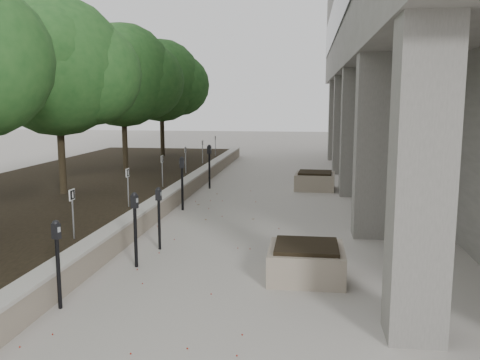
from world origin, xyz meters
The scene contains 20 objects.
ground centered at (0.00, 0.00, 0.00)m, with size 90.00×90.00×0.00m, color #AFA9A1.
retaining_wall centered at (-1.82, 9.00, 0.25)m, with size 0.39×26.00×0.50m, color tan, non-canonical shape.
planting_bed centered at (-5.50, 9.00, 0.20)m, with size 7.00×26.00×0.40m, color black.
crabapple_tree_3 centered at (-4.80, 8.00, 3.12)m, with size 4.60×4.00×5.44m, color #20501E, non-canonical shape.
crabapple_tree_4 centered at (-4.80, 13.00, 3.12)m, with size 4.60×4.00×5.44m, color #20501E, non-canonical shape.
crabapple_tree_5 centered at (-4.80, 18.00, 3.12)m, with size 4.60×4.00×5.44m, color #20501E, non-canonical shape.
parking_sign_3 centered at (-2.35, 3.50, 0.88)m, with size 0.04×0.22×0.96m, color black, non-canonical shape.
parking_sign_4 centered at (-2.35, 6.50, 0.88)m, with size 0.04×0.22×0.96m, color black, non-canonical shape.
parking_sign_5 centered at (-2.35, 9.50, 0.88)m, with size 0.04×0.22×0.96m, color black, non-canonical shape.
parking_sign_6 centered at (-2.35, 12.50, 0.88)m, with size 0.04×0.22×0.96m, color black, non-canonical shape.
parking_sign_7 centered at (-2.35, 15.50, 0.88)m, with size 0.04×0.22×0.96m, color black, non-canonical shape.
parking_sign_8 centered at (-2.35, 18.50, 0.88)m, with size 0.04×0.22×0.96m, color black, non-canonical shape.
parking_meter_1 centered at (-1.51, 1.25, 0.66)m, with size 0.13×0.09×1.32m, color black, non-canonical shape.
parking_meter_2 centered at (-0.93, 4.35, 0.64)m, with size 0.13×0.09×1.28m, color black, non-canonical shape.
parking_meter_3 centered at (-1.03, 3.21, 0.69)m, with size 0.14×0.10×1.38m, color black, non-canonical shape.
parking_meter_4 centered at (-1.38, 8.08, 0.75)m, with size 0.15×0.11×1.49m, color black, non-canonical shape.
parking_meter_5 centered at (-1.31, 11.63, 0.76)m, with size 0.15×0.11×1.52m, color black, non-canonical shape.
planter_front centered at (2.03, 3.03, 0.30)m, with size 1.27×1.27×0.59m, color tan, non-canonical shape.
planter_back centered at (2.29, 11.94, 0.31)m, with size 1.31×1.31×0.61m, color tan, non-canonical shape.
berry_scatter centered at (-0.10, 5.00, 0.01)m, with size 3.30×14.10×0.02m, color #981A0B, non-canonical shape.
Camera 1 is at (2.02, -5.39, 2.99)m, focal length 38.15 mm.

